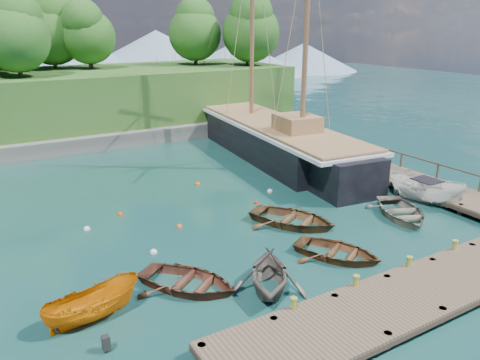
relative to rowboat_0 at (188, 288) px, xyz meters
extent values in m
plane|color=#133A33|center=(6.28, 1.07, 0.00)|extent=(160.00, 160.00, 0.00)
cube|color=#483829|center=(8.28, -5.43, 0.54)|extent=(20.00, 3.20, 0.12)
cube|color=black|center=(8.28, -5.43, 0.38)|extent=(20.00, 3.20, 0.20)
cylinder|color=black|center=(-1.42, -4.13, 0.05)|extent=(0.28, 0.28, 1.10)
cube|color=#483829|center=(17.78, 8.07, 0.54)|extent=(3.20, 24.00, 0.12)
cube|color=black|center=(17.78, 8.07, 0.38)|extent=(3.20, 24.00, 0.20)
cylinder|color=black|center=(16.48, 19.77, 0.05)|extent=(0.28, 0.28, 1.10)
cylinder|color=black|center=(19.08, 19.77, 0.05)|extent=(0.28, 0.28, 1.10)
cylinder|color=olive|center=(2.28, -4.03, 0.00)|extent=(0.26, 0.26, 0.45)
cylinder|color=olive|center=(5.28, -4.03, 0.00)|extent=(0.26, 0.26, 0.45)
cylinder|color=olive|center=(8.28, -4.03, 0.00)|extent=(0.26, 0.26, 0.45)
cylinder|color=olive|center=(11.28, -4.03, 0.00)|extent=(0.26, 0.26, 0.45)
imported|color=#502B1D|center=(0.00, 0.00, 0.00)|extent=(4.97, 5.24, 0.88)
imported|color=#5F5850|center=(2.72, -1.81, 0.00)|extent=(4.66, 4.82, 1.94)
imported|color=#58341B|center=(7.00, -1.11, 0.00)|extent=(4.49, 4.94, 0.84)
imported|color=#696356|center=(13.28, 0.70, 0.00)|extent=(4.80, 5.38, 0.92)
imported|color=brown|center=(7.45, 2.93, 0.00)|extent=(5.27, 5.76, 0.97)
imported|color=#D16F05|center=(-3.83, -0.16, 0.00)|extent=(3.85, 1.96, 1.42)
imported|color=white|center=(16.28, 1.54, 0.00)|extent=(2.72, 4.95, 1.81)
cube|color=black|center=(14.30, 14.69, 0.88)|extent=(7.13, 16.83, 3.39)
cube|color=black|center=(15.50, 25.12, 0.88)|extent=(3.48, 5.43, 3.05)
cube|color=black|center=(13.23, 5.41, 0.88)|extent=(4.17, 4.60, 3.22)
cube|color=silver|center=(14.30, 14.69, 2.51)|extent=(7.76, 21.94, 0.25)
cube|color=brown|center=(14.30, 14.69, 2.76)|extent=(7.24, 21.42, 0.12)
cube|color=brown|center=(13.90, 11.21, 3.36)|extent=(2.98, 3.28, 1.20)
cylinder|color=brown|center=(15.91, 28.76, 3.96)|extent=(1.02, 6.88, 1.69)
cylinder|color=brown|center=(14.78, 18.86, 11.77)|extent=(0.36, 0.36, 18.03)
cylinder|color=brown|center=(13.82, 10.51, 11.05)|extent=(0.36, 0.36, 16.59)
cylinder|color=#8C7A59|center=(15.52, 25.30, 11.97)|extent=(1.47, 12.39, 10.47)
sphere|color=silver|center=(-0.10, 3.68, 0.00)|extent=(0.35, 0.35, 0.35)
sphere|color=#E64A1F|center=(2.11, 5.75, 0.00)|extent=(0.32, 0.32, 0.32)
sphere|color=red|center=(7.48, 6.57, 0.00)|extent=(0.27, 0.27, 0.27)
sphere|color=silver|center=(9.31, 7.83, 0.00)|extent=(0.36, 0.36, 0.36)
sphere|color=#D73902|center=(-0.09, 8.97, 0.00)|extent=(0.31, 0.31, 0.31)
sphere|color=#E85900|center=(5.93, 11.45, 0.00)|extent=(0.34, 0.34, 0.34)
sphere|color=silver|center=(-2.18, 7.92, 0.00)|extent=(0.36, 0.36, 0.36)
cube|color=#474744|center=(-1.72, 25.07, 0.60)|extent=(50.00, 4.00, 1.40)
cube|color=#224F1A|center=(-1.72, 31.07, 3.00)|extent=(50.00, 14.00, 6.00)
cylinder|color=#382616|center=(20.19, 27.72, 6.70)|extent=(0.36, 0.36, 1.40)
sphere|color=#244E19|center=(20.19, 27.72, 9.30)|extent=(6.00, 6.00, 6.00)
cylinder|color=#382616|center=(4.67, 32.29, 6.70)|extent=(0.36, 0.36, 1.40)
sphere|color=#244E19|center=(4.67, 32.29, 9.00)|extent=(5.13, 5.13, 5.13)
cylinder|color=#382616|center=(1.71, 34.42, 6.70)|extent=(0.36, 0.36, 1.40)
sphere|color=#244E19|center=(1.71, 34.42, 9.32)|extent=(6.05, 6.05, 6.05)
cylinder|color=#382616|center=(20.37, 28.72, 6.70)|extent=(0.36, 0.36, 1.40)
sphere|color=#244E19|center=(20.37, 28.72, 8.87)|extent=(4.77, 4.77, 4.77)
cylinder|color=#382616|center=(-2.22, 27.62, 6.70)|extent=(0.36, 0.36, 1.40)
sphere|color=#244E19|center=(-2.22, 27.62, 9.11)|extent=(5.47, 5.47, 5.47)
cylinder|color=#382616|center=(15.56, 31.46, 6.70)|extent=(0.36, 0.36, 1.40)
sphere|color=#244E19|center=(15.56, 31.46, 9.14)|extent=(5.55, 5.55, 5.55)
cylinder|color=#382616|center=(0.56, 39.44, 6.70)|extent=(0.36, 0.36, 1.40)
sphere|color=#244E19|center=(0.56, 39.44, 9.26)|extent=(5.89, 5.89, 5.89)
cone|color=#728CA5|center=(26.28, 71.07, 4.50)|extent=(36.00, 36.00, 9.00)
cone|color=#728CA5|center=(44.28, 71.07, 3.50)|extent=(28.00, 28.00, 7.00)
cone|color=#728CA5|center=(11.28, 71.07, 4.00)|extent=(32.00, 32.00, 8.00)
cone|color=#728CA5|center=(61.28, 71.07, 3.00)|extent=(24.00, 24.00, 6.00)
camera|label=1|loc=(-6.67, -15.39, 10.28)|focal=35.00mm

